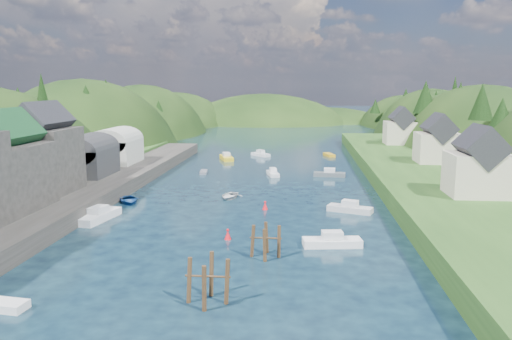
# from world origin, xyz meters

# --- Properties ---
(ground) EXTENTS (600.00, 600.00, 0.00)m
(ground) POSITION_xyz_m (0.00, 50.00, 0.00)
(ground) COLOR black
(ground) RESTS_ON ground
(hillside_left) EXTENTS (44.00, 245.56, 52.00)m
(hillside_left) POSITION_xyz_m (-45.00, 75.00, -8.03)
(hillside_left) COLOR black
(hillside_left) RESTS_ON ground
(hillside_right) EXTENTS (36.00, 245.56, 48.00)m
(hillside_right) POSITION_xyz_m (45.00, 75.00, -7.41)
(hillside_right) COLOR black
(hillside_right) RESTS_ON ground
(far_hills) EXTENTS (103.00, 68.00, 44.00)m
(far_hills) POSITION_xyz_m (1.22, 174.01, -10.80)
(far_hills) COLOR black
(far_hills) RESTS_ON ground
(hill_trees) EXTENTS (91.65, 151.11, 12.41)m
(hill_trees) POSITION_xyz_m (1.14, 64.14, 11.09)
(hill_trees) COLOR black
(hill_trees) RESTS_ON ground
(quay_left) EXTENTS (12.00, 110.00, 2.00)m
(quay_left) POSITION_xyz_m (-24.00, 20.00, 1.00)
(quay_left) COLOR #2D2B28
(quay_left) RESTS_ON ground
(terrace_left_grass) EXTENTS (12.00, 110.00, 2.50)m
(terrace_left_grass) POSITION_xyz_m (-31.00, 20.00, 1.25)
(terrace_left_grass) COLOR #234719
(terrace_left_grass) RESTS_ON ground
(boat_sheds) EXTENTS (7.00, 21.00, 7.50)m
(boat_sheds) POSITION_xyz_m (-26.00, 39.00, 5.27)
(boat_sheds) COLOR #2D2D30
(boat_sheds) RESTS_ON quay_left
(terrace_right) EXTENTS (16.00, 120.00, 2.40)m
(terrace_right) POSITION_xyz_m (25.00, 40.00, 1.20)
(terrace_right) COLOR #234719
(terrace_right) RESTS_ON ground
(right_bank_cottages) EXTENTS (9.00, 59.24, 8.41)m
(right_bank_cottages) POSITION_xyz_m (28.00, 48.33, 5.84)
(right_bank_cottages) COLOR beige
(right_bank_cottages) RESTS_ON terrace_right
(piling_cluster_near) EXTENTS (3.25, 3.02, 3.93)m
(piling_cluster_near) POSITION_xyz_m (-0.32, -5.25, 1.40)
(piling_cluster_near) COLOR #382314
(piling_cluster_near) RESTS_ON ground
(piling_cluster_far) EXTENTS (2.87, 2.71, 3.54)m
(piling_cluster_far) POSITION_xyz_m (3.04, 4.79, 1.20)
(piling_cluster_far) COLOR #382314
(piling_cluster_far) RESTS_ON ground
(channel_buoy_near) EXTENTS (0.70, 0.70, 1.10)m
(channel_buoy_near) POSITION_xyz_m (-1.14, 9.66, 0.48)
(channel_buoy_near) COLOR red
(channel_buoy_near) RESTS_ON ground
(channel_buoy_far) EXTENTS (0.70, 0.70, 1.10)m
(channel_buoy_far) POSITION_xyz_m (1.68, 22.16, 0.48)
(channel_buoy_far) COLOR red
(channel_buoy_far) RESTS_ON ground
(moored_boats) EXTENTS (34.11, 92.78, 1.91)m
(moored_boats) POSITION_xyz_m (-2.35, 24.63, 0.49)
(moored_boats) COLOR yellow
(moored_boats) RESTS_ON ground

